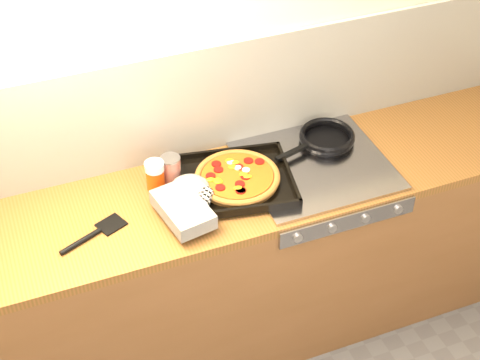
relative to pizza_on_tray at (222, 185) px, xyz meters
name	(u,v)px	position (x,y,z in m)	size (l,w,h in m)	color
room_shell	(190,104)	(-0.02, 0.31, 0.20)	(3.20, 3.20, 3.20)	white
counter_run	(218,268)	(-0.02, 0.02, -0.50)	(3.20, 0.62, 0.90)	brown
stovetop	(315,166)	(0.43, 0.02, -0.04)	(0.60, 0.56, 0.02)	#97979C
pizza_on_tray	(222,185)	(0.00, 0.00, 0.00)	(0.62, 0.49, 0.08)	black
frying_pan	(326,138)	(0.54, 0.15, -0.01)	(0.43, 0.30, 0.04)	black
tomato_can	(171,169)	(-0.16, 0.16, 0.01)	(0.11, 0.11, 0.12)	#A01A0C
juice_glass	(155,176)	(-0.24, 0.13, 0.02)	(0.09, 0.09, 0.13)	#E2450D
wooden_spoon	(226,161)	(0.09, 0.19, -0.04)	(0.30, 0.08, 0.02)	#AC8849
black_spatula	(94,234)	(-0.54, -0.05, -0.04)	(0.28, 0.16, 0.02)	black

